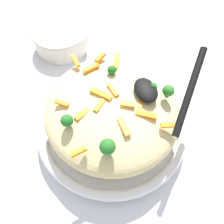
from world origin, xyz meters
TOP-DOWN VIEW (x-y plane):
  - ground_plane at (0.00, 0.00)m, footprint 2.40×2.40m
  - serving_bowl at (0.00, 0.00)m, footprint 0.32×0.32m
  - pasta_mound at (0.00, 0.00)m, footprint 0.27×0.26m
  - carrot_piece_0 at (0.06, -0.00)m, footprint 0.04×0.01m
  - carrot_piece_1 at (-0.08, 0.04)m, footprint 0.04×0.03m
  - carrot_piece_2 at (0.03, 0.04)m, footprint 0.04×0.03m
  - carrot_piece_3 at (0.02, -0.06)m, footprint 0.02×0.03m
  - carrot_piece_4 at (-0.10, 0.01)m, footprint 0.02×0.03m
  - carrot_piece_5 at (0.08, -0.08)m, footprint 0.01×0.03m
  - carrot_piece_6 at (-0.01, 0.01)m, footprint 0.03×0.01m
  - carrot_piece_7 at (0.05, 0.04)m, footprint 0.03×0.04m
  - carrot_piece_8 at (0.08, 0.08)m, footprint 0.02×0.03m
  - carrot_piece_9 at (-0.08, -0.02)m, footprint 0.02×0.03m
  - carrot_piece_10 at (-0.01, -0.02)m, footprint 0.04×0.04m
  - carrot_piece_11 at (0.03, 0.02)m, footprint 0.02×0.03m
  - carrot_piece_12 at (0.01, -0.03)m, footprint 0.03×0.03m
  - carrot_piece_13 at (-0.11, -0.04)m, footprint 0.03×0.01m
  - carrot_piece_14 at (-0.02, -0.09)m, footprint 0.02×0.03m
  - broccoli_floret_0 at (0.09, -0.04)m, footprint 0.03×0.03m
  - broccoli_floret_1 at (-0.05, 0.02)m, footprint 0.02×0.02m
  - broccoli_floret_2 at (0.01, 0.07)m, footprint 0.02×0.02m
  - broccoli_floret_3 at (0.03, -0.09)m, footprint 0.02×0.02m
  - broccoli_floret_4 at (0.03, 0.10)m, footprint 0.02×0.02m
  - serving_spoon at (0.03, 0.08)m, footprint 0.13×0.12m
  - companion_bowl at (-0.30, -0.05)m, footprint 0.15×0.15m

SIDE VIEW (x-z plane):
  - ground_plane at x=0.00m, z-range 0.00..0.00m
  - serving_bowl at x=0.00m, z-range 0.00..0.05m
  - companion_bowl at x=-0.30m, z-range 0.00..0.06m
  - pasta_mound at x=0.00m, z-range 0.04..0.13m
  - carrot_piece_14 at x=-0.02m, z-range 0.12..0.13m
  - carrot_piece_3 at x=0.02m, z-range 0.12..0.13m
  - carrot_piece_8 at x=0.08m, z-range 0.12..0.13m
  - carrot_piece_1 at x=-0.08m, z-range 0.12..0.13m
  - carrot_piece_13 at x=-0.11m, z-range 0.12..0.13m
  - carrot_piece_7 at x=0.05m, z-range 0.12..0.13m
  - carrot_piece_4 at x=-0.10m, z-range 0.12..0.13m
  - carrot_piece_5 at x=0.08m, z-range 0.12..0.13m
  - carrot_piece_9 at x=-0.08m, z-range 0.12..0.13m
  - carrot_piece_2 at x=0.03m, z-range 0.13..0.13m
  - carrot_piece_0 at x=0.06m, z-range 0.13..0.13m
  - carrot_piece_12 at x=0.01m, z-range 0.13..0.13m
  - carrot_piece_10 at x=-0.01m, z-range 0.13..0.14m
  - carrot_piece_11 at x=0.03m, z-range 0.13..0.14m
  - carrot_piece_6 at x=-0.01m, z-range 0.13..0.14m
  - broccoli_floret_2 at x=0.01m, z-range 0.13..0.15m
  - broccoli_floret_1 at x=-0.05m, z-range 0.13..0.15m
  - broccoli_floret_3 at x=0.03m, z-range 0.13..0.15m
  - broccoli_floret_0 at x=0.09m, z-range 0.13..0.16m
  - broccoli_floret_4 at x=0.03m, z-range 0.13..0.15m
  - serving_spoon at x=0.03m, z-range 0.11..0.19m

